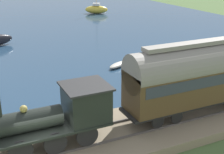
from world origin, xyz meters
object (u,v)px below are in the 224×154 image
(passenger_coach, at_px, (202,73))
(steam_locomotive, at_px, (62,112))
(rowboat_off_pier, at_px, (119,65))
(sailboat_yellow, at_px, (96,9))

(passenger_coach, bearing_deg, steam_locomotive, 90.00)
(passenger_coach, xyz_separation_m, rowboat_off_pier, (11.23, -0.05, -2.86))
(sailboat_yellow, relative_size, rowboat_off_pier, 2.70)
(steam_locomotive, relative_size, sailboat_yellow, 0.91)
(passenger_coach, bearing_deg, rowboat_off_pier, -0.26)
(sailboat_yellow, distance_m, rowboat_off_pier, 31.34)
(sailboat_yellow, height_order, rowboat_off_pier, sailboat_yellow)
(passenger_coach, distance_m, sailboat_yellow, 42.19)
(steam_locomotive, distance_m, passenger_coach, 8.68)
(passenger_coach, xyz_separation_m, sailboat_yellow, (40.89, -10.16, -2.27))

